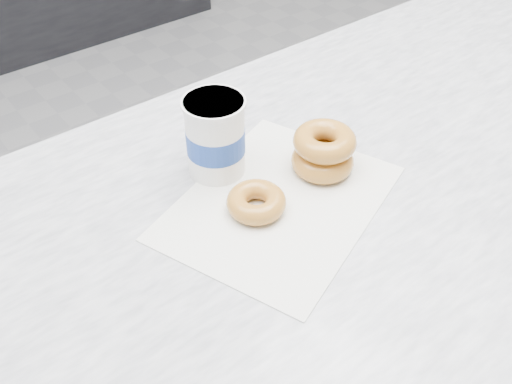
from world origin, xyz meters
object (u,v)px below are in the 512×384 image
Objects in this scene: counter at (359,317)px; donut_stack at (324,151)px; coffee_cup at (215,136)px; donut_single at (256,202)px.

counter is 0.50m from donut_stack.
counter is at bearing -17.54° from donut_stack.
counter is 0.59m from coffee_cup.
donut_single is at bearing -84.53° from coffee_cup.
coffee_cup is (-0.13, 0.10, 0.03)m from donut_stack.
donut_stack is at bearing -27.23° from coffee_cup.
donut_single reaches higher than counter.
coffee_cup is at bearing 142.68° from donut_stack.
donut_stack reaches higher than donut_single.
counter is 22.20× the size of donut_stack.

